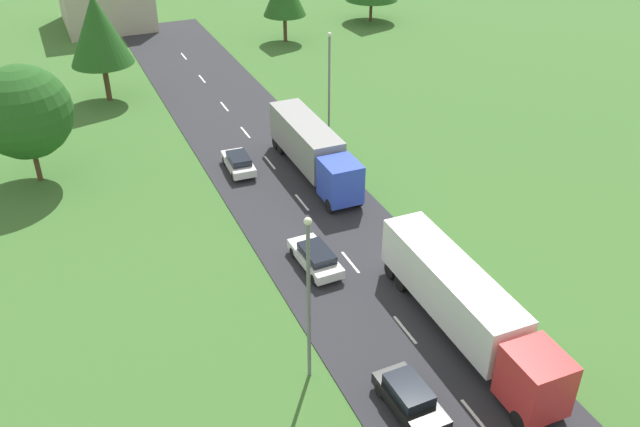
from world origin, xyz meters
TOP-DOWN VIEW (x-y plane):
  - road at (0.00, 24.50)m, footprint 10.00×140.00m
  - truck_second at (2.52, 29.17)m, footprint 2.62×13.92m
  - truck_third at (2.39, 49.07)m, footprint 2.56×12.40m
  - car_third at (-2.60, 25.73)m, footprint 1.94×4.20m
  - car_fourth at (-2.15, 37.85)m, footprint 1.97×4.54m
  - car_fifth at (-2.64, 51.67)m, footprint 1.94×4.20m
  - lamppost_second at (-5.97, 29.72)m, footprint 0.36×0.36m
  - lamppost_third at (6.42, 55.05)m, footprint 0.36×0.36m
  - tree_birch at (-16.73, 56.37)m, footprint 6.76×6.76m
  - tree_elm at (-9.50, 70.61)m, footprint 5.71×5.71m

SIDE VIEW (x-z plane):
  - road at x=0.00m, z-range 0.00..0.06m
  - car_fourth at x=-2.15m, z-range 0.11..1.48m
  - car_fifth at x=-2.64m, z-range 0.10..1.50m
  - car_third at x=-2.60m, z-range 0.10..1.54m
  - truck_second at x=2.52m, z-range 0.34..3.92m
  - truck_third at x=2.39m, z-range 0.31..4.03m
  - lamppost_third at x=6.42m, z-range 0.48..9.31m
  - lamppost_second at x=-5.97m, z-range 0.49..9.68m
  - tree_birch at x=-16.73m, z-range 1.04..9.90m
  - tree_elm at x=-9.50m, z-range 1.77..11.63m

